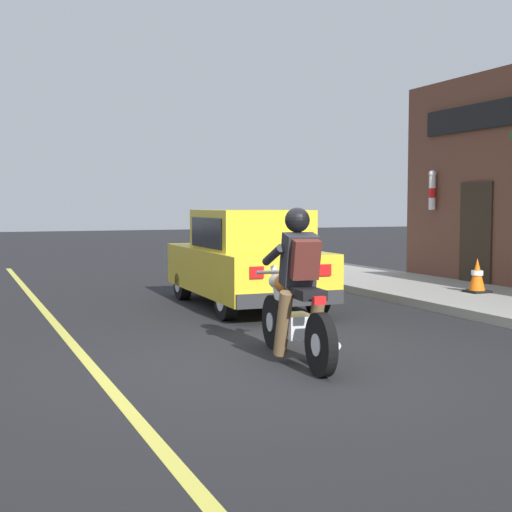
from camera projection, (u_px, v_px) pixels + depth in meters
ground_plane at (279, 365)px, 7.34m from camera, size 80.00×80.00×0.00m
sidewalk_curb at (474, 298)px, 12.05m from camera, size 2.60×22.00×0.14m
lane_stripe at (60, 330)px, 9.40m from camera, size 0.12×19.80×0.01m
motorcycle_with_rider at (296, 298)px, 7.44m from camera, size 0.61×2.02×1.62m
car_hatchback at (246, 260)px, 11.45m from camera, size 1.77×3.83×1.57m
traffic_cone at (477, 276)px, 12.27m from camera, size 0.36×0.36×0.60m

